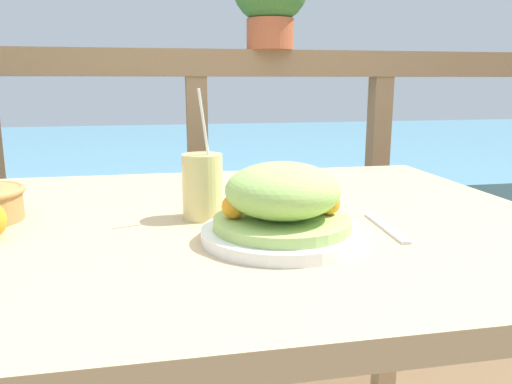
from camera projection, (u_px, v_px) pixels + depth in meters
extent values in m
cube|color=tan|center=(232.00, 226.00, 0.97)|extent=(1.24, 0.99, 0.04)
cube|color=tan|center=(8.00, 324.00, 1.37)|extent=(0.06, 0.06, 0.71)
cube|color=tan|center=(388.00, 291.00, 1.58)|extent=(0.06, 0.06, 0.71)
cube|color=#937551|center=(195.00, 63.00, 1.70)|extent=(2.80, 0.08, 0.09)
cube|color=#937551|center=(199.00, 220.00, 1.82)|extent=(0.07, 0.07, 1.02)
cube|color=#937551|center=(374.00, 211.00, 1.95)|extent=(0.07, 0.07, 1.02)
cube|color=#568EA8|center=(176.00, 172.00, 4.27)|extent=(12.00, 4.00, 0.48)
cylinder|color=white|center=(282.00, 234.00, 0.83)|extent=(0.27, 0.27, 0.02)
cylinder|color=#A8C66B|center=(282.00, 223.00, 0.82)|extent=(0.23, 0.23, 0.02)
ellipsoid|color=#9EC660|center=(283.00, 190.00, 0.81)|extent=(0.19, 0.19, 0.09)
sphere|color=orange|center=(328.00, 203.00, 0.83)|extent=(0.04, 0.04, 0.04)
sphere|color=orange|center=(234.00, 207.00, 0.81)|extent=(0.04, 0.04, 0.04)
cylinder|color=#DBCC7F|center=(203.00, 187.00, 0.94)|extent=(0.08, 0.08, 0.12)
cylinder|color=white|center=(207.00, 147.00, 0.92)|extent=(0.04, 0.05, 0.21)
cylinder|color=#B75B38|center=(270.00, 35.00, 1.73)|extent=(0.16, 0.16, 0.10)
cube|color=silver|center=(386.00, 227.00, 0.89)|extent=(0.03, 0.18, 0.00)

